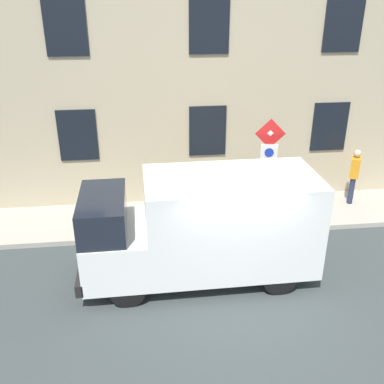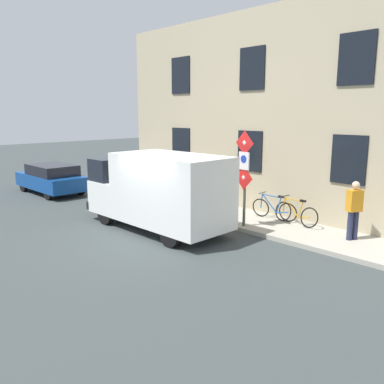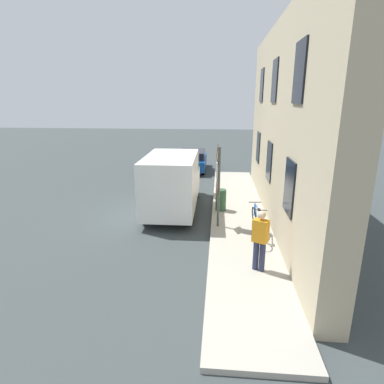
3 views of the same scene
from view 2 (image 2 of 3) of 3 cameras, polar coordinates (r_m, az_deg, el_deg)
name	(u,v)px [view 2 (image 2 of 3)]	position (r m, az deg, el deg)	size (l,w,h in m)	color
ground_plane	(158,237)	(12.40, -4.84, -6.47)	(80.00, 80.00, 0.00)	#383F40
sidewalk_slab	(230,216)	(14.64, 5.40, -3.41)	(2.20, 15.76, 0.14)	#A9A496
building_facade	(257,115)	(15.29, 9.25, 10.83)	(0.75, 13.76, 7.37)	tan
sign_post_stacked	(244,168)	(12.75, 7.44, 3.37)	(0.18, 0.56, 2.96)	#474C47
delivery_van	(158,190)	(12.90, -4.83, 0.35)	(2.06, 5.35, 2.50)	white
parked_hatchback	(51,178)	(19.94, -19.42, 1.89)	(1.79, 4.02, 1.38)	navy
bicycle_orange	(296,213)	(13.62, 14.58, -2.94)	(0.46, 1.72, 0.89)	black
bicycle_blue	(274,209)	(14.06, 11.60, -2.35)	(0.46, 1.71, 0.89)	black
pedestrian	(354,208)	(12.36, 22.11, -2.18)	(0.48, 0.42, 1.72)	#262B47
litter_bin	(207,203)	(14.27, 2.12, -1.60)	(0.44, 0.44, 0.90)	#2D5133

